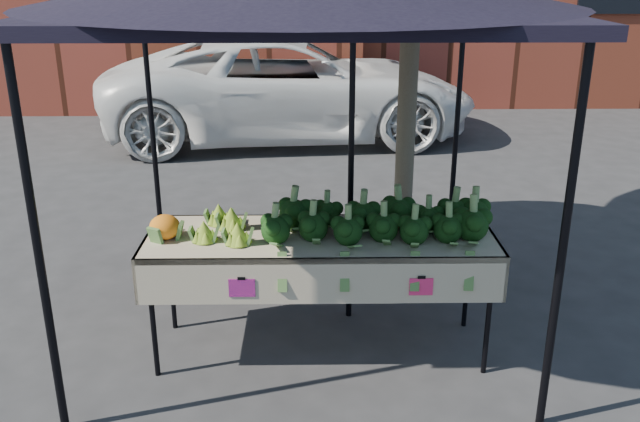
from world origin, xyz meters
The scene contains 6 objects.
ground centered at (0.00, 0.00, 0.00)m, with size 90.00×90.00×0.00m, color #2C2C2E.
table centered at (0.12, 0.05, 0.45)m, with size 2.40×0.81×0.90m.
canopy centered at (0.00, 0.62, 1.37)m, with size 3.16×3.16×2.74m, color black, non-canonical shape.
broccoli_heap centered at (0.51, 0.07, 1.03)m, with size 1.61×0.58×0.27m, color black.
romanesco_cluster centered at (-0.54, 0.08, 1.00)m, with size 0.44×0.58×0.21m, color #A9B830.
cauliflower_pair centered at (-0.93, 0.00, 0.99)m, with size 0.21×0.21×0.19m, color orange.
Camera 1 is at (0.05, -4.28, 2.67)m, focal length 38.27 mm.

